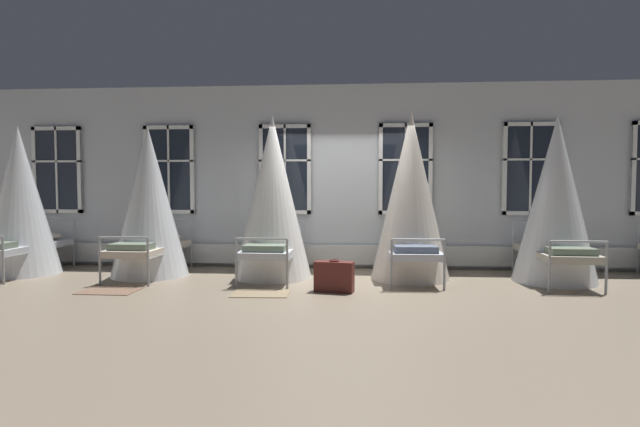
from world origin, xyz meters
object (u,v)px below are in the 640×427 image
at_px(cot_first, 20,202).
at_px(cot_fourth, 410,198).
at_px(suitcase_dark, 334,277).
at_px(cot_third, 273,199).
at_px(cot_fifth, 556,202).
at_px(cot_second, 149,204).

xyz_separation_m(cot_first, cot_fourth, (6.69, 0.05, 0.09)).
bearing_deg(cot_first, suitcase_dark, -99.89).
distance_m(cot_third, cot_fourth, 2.27).
bearing_deg(cot_third, cot_fifth, -89.77).
distance_m(cot_fifth, suitcase_dark, 3.77).
bearing_deg(cot_second, cot_first, 91.61).
height_order(cot_first, cot_fourth, cot_fourth).
relative_size(cot_second, cot_third, 0.94).
bearing_deg(cot_fifth, cot_third, 90.93).
bearing_deg(cot_third, suitcase_dark, -134.91).
distance_m(cot_second, cot_fourth, 4.39).
distance_m(cot_second, cot_third, 2.13).
bearing_deg(cot_fourth, cot_third, 89.70).
relative_size(cot_second, suitcase_dark, 4.29).
bearing_deg(cot_fifth, cot_fourth, 89.30).
bearing_deg(cot_fifth, cot_first, 91.11).
height_order(cot_fifth, suitcase_dark, cot_fifth).
bearing_deg(cot_third, cot_fourth, -88.14).
height_order(cot_third, cot_fourth, cot_fourth).
bearing_deg(suitcase_dark, cot_fourth, 54.92).
relative_size(cot_first, cot_third, 0.95).
xyz_separation_m(cot_second, cot_fourth, (4.39, 0.02, 0.11)).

